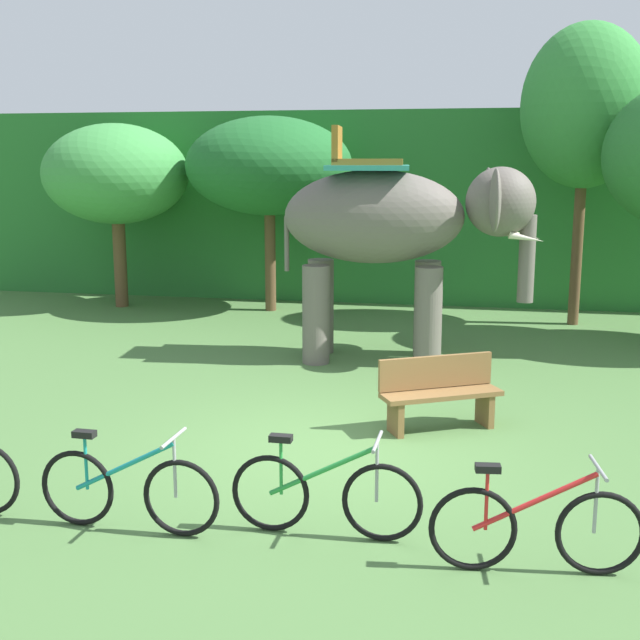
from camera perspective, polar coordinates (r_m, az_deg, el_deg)
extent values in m
plane|color=#4C753D|center=(9.56, 0.36, -8.88)|extent=(80.00, 80.00, 0.00)
cube|color=#28702D|center=(21.53, 6.79, 8.14)|extent=(36.00, 6.00, 4.33)
cylinder|color=brown|center=(18.87, -13.71, 3.86)|extent=(0.28, 0.28, 1.96)
ellipsoid|color=#3D8E42|center=(18.73, -13.99, 9.81)|extent=(3.15, 3.15, 2.17)
cylinder|color=brown|center=(17.87, -3.47, 4.12)|extent=(0.23, 0.23, 2.18)
ellipsoid|color=#1E6028|center=(17.73, -3.55, 10.63)|extent=(3.54, 3.54, 2.08)
cylinder|color=brown|center=(17.05, 17.41, 4.43)|extent=(0.21, 0.21, 2.85)
ellipsoid|color=#338438|center=(16.97, 17.98, 13.95)|extent=(2.45, 2.45, 3.12)
ellipsoid|color=#665E56|center=(13.35, 3.76, 7.17)|extent=(3.02, 1.66, 1.50)
cylinder|color=#665E56|center=(13.92, 7.44, 0.82)|extent=(0.44, 0.44, 1.60)
cylinder|color=#665E56|center=(13.16, 7.52, 0.23)|extent=(0.44, 0.44, 1.60)
cylinder|color=#665E56|center=(13.98, 0.05, 0.97)|extent=(0.44, 0.44, 1.60)
cylinder|color=#665E56|center=(13.23, -0.29, 0.38)|extent=(0.44, 0.44, 1.60)
ellipsoid|color=#665E56|center=(13.40, 12.43, 8.02)|extent=(1.19, 1.10, 1.10)
ellipsoid|color=#665E56|center=(14.00, 11.54, 8.38)|extent=(0.24, 0.85, 0.96)
ellipsoid|color=#665E56|center=(12.77, 12.07, 8.11)|extent=(0.24, 0.85, 0.96)
cylinder|color=#665E56|center=(13.54, 14.17, 4.14)|extent=(0.26, 0.26, 1.40)
cone|color=beige|center=(13.71, 13.90, 5.71)|extent=(0.57, 0.17, 0.21)
cone|color=beige|center=(13.28, 14.16, 5.53)|extent=(0.57, 0.17, 0.21)
cube|color=teal|center=(13.32, 3.36, 10.52)|extent=(1.42, 1.44, 0.08)
cube|color=olive|center=(13.32, 3.37, 10.91)|extent=(1.18, 1.00, 0.10)
cube|color=olive|center=(13.35, 1.19, 12.13)|extent=(0.18, 0.91, 0.56)
cylinder|color=#665E56|center=(13.51, -2.32, 5.31)|extent=(0.08, 0.08, 0.90)
torus|color=black|center=(7.87, -16.50, -11.13)|extent=(0.71, 0.07, 0.71)
torus|color=black|center=(7.45, -9.62, -12.10)|extent=(0.71, 0.07, 0.71)
cylinder|color=teal|center=(7.56, -13.42, -9.85)|extent=(0.97, 0.07, 0.54)
cylinder|color=teal|center=(7.73, -15.95, -9.44)|extent=(0.03, 0.03, 0.52)
cube|color=black|center=(7.64, -16.05, -7.61)|extent=(0.20, 0.11, 0.06)
cylinder|color=#9E9EA3|center=(7.36, -10.06, -10.05)|extent=(0.03, 0.03, 0.55)
cylinder|color=#9E9EA3|center=(7.27, -10.13, -8.07)|extent=(0.05, 0.52, 0.03)
torus|color=black|center=(7.46, -3.46, -11.91)|extent=(0.71, 0.06, 0.71)
torus|color=black|center=(7.28, 4.34, -12.53)|extent=(0.71, 0.06, 0.71)
cylinder|color=green|center=(7.26, 0.19, -10.42)|extent=(0.97, 0.05, 0.54)
cylinder|color=green|center=(7.34, -2.72, -10.12)|extent=(0.03, 0.03, 0.52)
cube|color=black|center=(7.25, -2.74, -8.20)|extent=(0.20, 0.10, 0.06)
cylinder|color=#9E9EA3|center=(7.18, 3.97, -10.46)|extent=(0.03, 0.03, 0.55)
cylinder|color=#9E9EA3|center=(7.09, 4.00, -8.43)|extent=(0.04, 0.52, 0.03)
torus|color=black|center=(6.90, 10.56, -14.08)|extent=(0.71, 0.13, 0.71)
torus|color=black|center=(7.08, 18.88, -13.86)|extent=(0.71, 0.13, 0.71)
cylinder|color=red|center=(6.87, 14.67, -12.12)|extent=(0.97, 0.15, 0.54)
cylinder|color=red|center=(6.81, 11.50, -12.09)|extent=(0.03, 0.03, 0.52)
cube|color=black|center=(6.71, 11.59, -10.05)|extent=(0.21, 0.12, 0.06)
cylinder|color=#9E9EA3|center=(6.96, 18.62, -11.78)|extent=(0.03, 0.03, 0.55)
cylinder|color=#9E9EA3|center=(6.86, 18.77, -9.70)|extent=(0.09, 0.52, 0.03)
cube|color=brown|center=(10.15, 8.44, -5.12)|extent=(1.51, 1.07, 0.06)
cube|color=brown|center=(10.25, 8.04, -3.57)|extent=(1.35, 0.77, 0.40)
cube|color=brown|center=(10.48, 11.38, -5.98)|extent=(0.24, 0.35, 0.45)
cube|color=brown|center=(9.98, 5.27, -6.68)|extent=(0.24, 0.35, 0.45)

